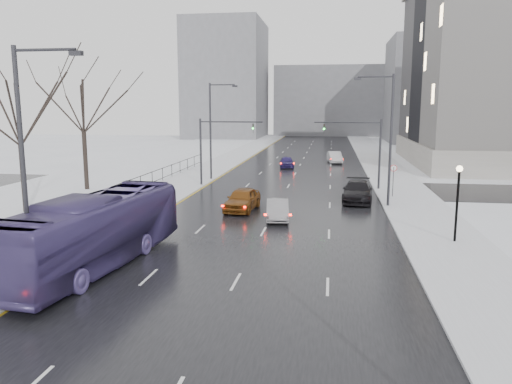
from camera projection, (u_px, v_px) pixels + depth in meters
The scene contains 24 objects.
road at pixel (296, 172), 58.91m from camera, with size 16.00×150.00×0.04m, color black.
cross_road at pixel (288, 188), 47.22m from camera, with size 130.00×10.00×0.04m, color black.
sidewalk_left at pixel (210, 170), 60.45m from camera, with size 5.00×150.00×0.16m, color silver.
sidewalk_right at pixel (388, 173), 57.36m from camera, with size 5.00×150.00×0.16m, color silver.
park_strip at pixel (135, 168), 61.85m from camera, with size 14.00×150.00×0.12m, color white.
tree_park_d at pixel (26, 213), 36.20m from camera, with size 8.75×8.75×12.50m, color black, non-canonical shape.
tree_park_e at pixel (87, 190), 46.00m from camera, with size 9.45×9.45×13.50m, color black, non-canonical shape.
iron_fence at pixel (57, 214), 31.44m from camera, with size 0.06×70.00×1.30m.
streetlight_r_mid at pixel (388, 134), 37.27m from camera, with size 2.95×0.25×10.00m.
streetlight_l_near at pixel (28, 157), 20.19m from camera, with size 2.95×0.25×10.00m.
streetlight_l_far at pixel (213, 126), 51.37m from camera, with size 2.95×0.25×10.00m.
lamppost_r_mid at pixel (458, 192), 27.56m from camera, with size 0.36×0.36×4.28m.
mast_signal_right at pixel (368, 146), 45.45m from camera, with size 6.10×0.33×6.50m.
mast_signal_left at pixel (212, 144), 47.60m from camera, with size 6.10×0.33×6.50m.
no_uturn_sign at pixel (394, 171), 41.58m from camera, with size 0.60×0.06×2.70m.
bldg_far_right at pixel (446, 90), 106.53m from camera, with size 24.00×20.00×22.00m, color slate.
bldg_far_left at pixel (227, 80), 123.12m from camera, with size 18.00×22.00×28.00m, color slate.
bldg_far_center at pixel (332, 101), 134.76m from camera, with size 30.00×18.00×18.00m, color slate.
bus at pixel (95, 231), 23.66m from camera, with size 2.94×12.57×3.50m, color #483B73.
sedan_center_near at pixel (242, 199), 36.76m from camera, with size 1.97×4.90×1.67m, color brown.
sedan_right_near at pixel (277, 210), 33.80m from camera, with size 1.46×4.20×1.38m, color gray.
sedan_right_far at pixel (357, 191), 40.26m from camera, with size 2.32×5.70×1.65m, color black.
sedan_center_far at pixel (287, 162), 62.66m from camera, with size 1.68×4.17×1.42m, color navy.
sedan_right_distant at pixel (335, 157), 67.70m from camera, with size 1.63×4.68×1.54m, color silver.
Camera 1 is at (4.00, 1.47, 7.63)m, focal length 35.00 mm.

